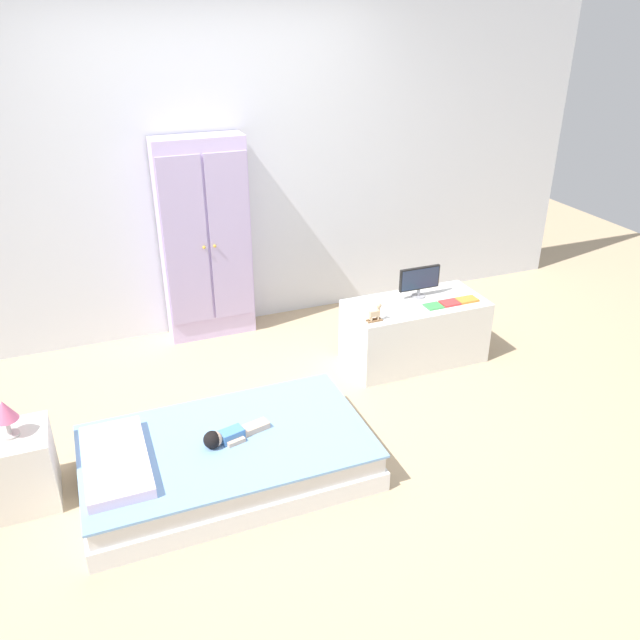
# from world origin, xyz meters

# --- Properties ---
(ground_plane) EXTENTS (10.00, 10.00, 0.02)m
(ground_plane) POSITION_xyz_m (0.00, 0.00, -0.01)
(ground_plane) COLOR tan
(back_wall) EXTENTS (6.40, 0.05, 2.70)m
(back_wall) POSITION_xyz_m (0.00, 1.57, 1.35)
(back_wall) COLOR silver
(back_wall) RESTS_ON ground_plane
(bed) EXTENTS (1.56, 0.91, 0.24)m
(bed) POSITION_xyz_m (-0.44, -0.33, 0.12)
(bed) COLOR white
(bed) RESTS_ON ground_plane
(pillow) EXTENTS (0.32, 0.65, 0.06)m
(pillow) POSITION_xyz_m (-1.02, -0.33, 0.27)
(pillow) COLOR silver
(pillow) RESTS_ON bed
(doll) EXTENTS (0.39, 0.16, 0.10)m
(doll) POSITION_xyz_m (-0.45, -0.34, 0.27)
(doll) COLOR #4C84C6
(doll) RESTS_ON bed
(nightstand) EXTENTS (0.35, 0.35, 0.42)m
(nightstand) POSITION_xyz_m (-1.50, -0.13, 0.21)
(nightstand) COLOR silver
(nightstand) RESTS_ON ground_plane
(table_lamp) EXTENTS (0.12, 0.12, 0.21)m
(table_lamp) POSITION_xyz_m (-1.50, -0.13, 0.57)
(table_lamp) COLOR #B7B2AD
(table_lamp) RESTS_ON nightstand
(wardrobe) EXTENTS (0.66, 0.27, 1.55)m
(wardrobe) POSITION_xyz_m (-0.13, 1.41, 0.78)
(wardrobe) COLOR silver
(wardrobe) RESTS_ON ground_plane
(tv_stand) EXTENTS (1.00, 0.48, 0.47)m
(tv_stand) POSITION_xyz_m (1.16, 0.44, 0.23)
(tv_stand) COLOR silver
(tv_stand) RESTS_ON ground_plane
(tv_monitor) EXTENTS (0.31, 0.10, 0.23)m
(tv_monitor) POSITION_xyz_m (1.22, 0.52, 0.60)
(tv_monitor) COLOR #99999E
(tv_monitor) RESTS_ON tv_stand
(rocking_horse_toy) EXTENTS (0.11, 0.04, 0.13)m
(rocking_horse_toy) POSITION_xyz_m (0.76, 0.28, 0.53)
(rocking_horse_toy) COLOR #8E6642
(rocking_horse_toy) RESTS_ON tv_stand
(book_green) EXTENTS (0.12, 0.11, 0.01)m
(book_green) POSITION_xyz_m (1.24, 0.33, 0.47)
(book_green) COLOR #429E51
(book_green) RESTS_ON tv_stand
(book_red) EXTENTS (0.13, 0.10, 0.01)m
(book_red) POSITION_xyz_m (1.37, 0.33, 0.47)
(book_red) COLOR #CC3838
(book_red) RESTS_ON tv_stand
(book_orange) EXTENTS (0.15, 0.10, 0.02)m
(book_orange) POSITION_xyz_m (1.51, 0.33, 0.47)
(book_orange) COLOR orange
(book_orange) RESTS_ON tv_stand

